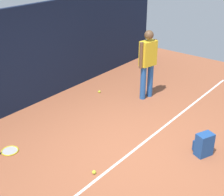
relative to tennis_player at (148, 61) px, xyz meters
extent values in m
plane|color=#9E5638|center=(-2.19, -1.06, -0.97)|extent=(12.00, 12.00, 0.00)
cube|color=#141E38|center=(-2.19, 1.94, 0.19)|extent=(10.00, 0.10, 2.32)
cube|color=white|center=(-2.19, -1.10, -0.96)|extent=(9.00, 0.05, 0.00)
cylinder|color=#2659A5|center=(0.12, -0.03, -0.54)|extent=(0.14, 0.14, 0.85)
cylinder|color=#2659A5|center=(-0.12, 0.03, -0.54)|extent=(0.14, 0.14, 0.85)
cube|color=yellow|center=(0.00, 0.00, 0.18)|extent=(0.44, 0.30, 0.60)
sphere|color=brown|center=(0.00, 0.00, 0.62)|extent=(0.22, 0.22, 0.22)
cylinder|color=brown|center=(0.21, -0.05, 0.17)|extent=(0.09, 0.09, 0.62)
cylinder|color=brown|center=(-0.21, 0.05, 0.17)|extent=(0.09, 0.09, 0.62)
torus|color=gold|center=(-3.55, 0.69, -0.95)|extent=(0.42, 0.42, 0.02)
cylinder|color=#B2B2B2|center=(-3.55, 0.69, -0.95)|extent=(0.36, 0.36, 0.00)
cube|color=#1E478C|center=(-1.39, -2.16, -0.75)|extent=(0.35, 0.30, 0.44)
cube|color=navy|center=(-1.34, -2.03, -0.83)|extent=(0.23, 0.16, 0.20)
sphere|color=#CCE033|center=(-0.54, 1.08, -0.93)|extent=(0.07, 0.07, 0.07)
sphere|color=#CCE033|center=(-3.05, -0.97, -0.93)|extent=(0.07, 0.07, 0.07)
camera|label=1|loc=(-6.23, -3.91, 2.54)|focal=51.71mm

